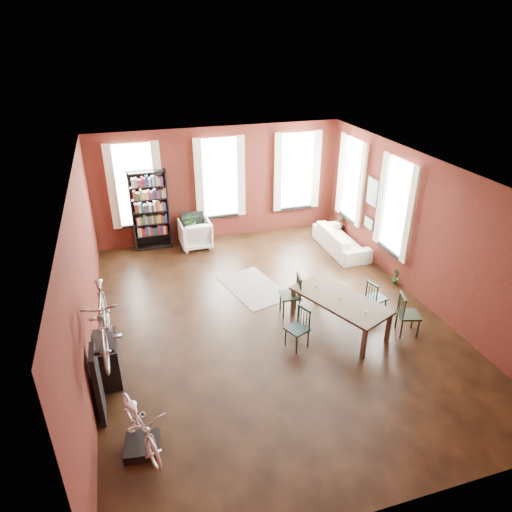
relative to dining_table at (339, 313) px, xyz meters
name	(u,v)px	position (x,y,z in m)	size (l,w,h in m)	color
room	(273,214)	(-1.01, 1.31, 1.79)	(9.00, 9.04, 3.22)	black
dining_table	(339,313)	(0.00, 0.00, 0.00)	(0.92, 2.02, 0.69)	#4A3D2C
dining_chair_a	(297,329)	(-1.05, -0.34, 0.07)	(0.38, 0.38, 0.82)	#163131
dining_chair_b	(290,295)	(-0.77, 0.76, 0.12)	(0.42, 0.42, 0.92)	#21301C
dining_chair_c	(409,315)	(1.24, -0.59, 0.10)	(0.41, 0.41, 0.89)	black
dining_chair_d	(376,298)	(0.98, 0.22, 0.06)	(0.37, 0.37, 0.80)	#1C3C3E
bookshelf	(150,211)	(-3.26, 4.99, 0.76)	(1.00, 0.32, 2.20)	black
white_armchair	(195,232)	(-2.12, 4.69, 0.09)	(0.84, 0.78, 0.86)	white
cream_sofa	(341,237)	(1.69, 3.29, 0.06)	(2.08, 0.61, 0.81)	beige
striped_rug	(254,288)	(-1.21, 2.02, -0.34)	(1.11, 1.78, 0.01)	black
bike_trainer	(143,446)	(-4.11, -1.95, -0.27)	(0.50, 0.50, 0.15)	black
bike_wall_rack	(98,385)	(-4.66, -1.11, 0.31)	(0.16, 0.60, 1.30)	black
console_table	(108,360)	(-4.54, -0.21, 0.06)	(0.40, 0.80, 0.80)	black
plant_stand	(193,238)	(-2.19, 4.67, -0.07)	(0.28, 0.28, 0.56)	black
plant_by_sofa	(339,229)	(2.11, 4.26, -0.18)	(0.40, 0.72, 0.32)	#2D5723
plant_small	(395,281)	(2.11, 1.20, -0.27)	(0.23, 0.43, 0.16)	#2D6026
bicycle_floor	(137,404)	(-4.10, -1.95, 0.54)	(0.52, 0.78, 1.48)	silver
bicycle_hung	(100,301)	(-4.41, -1.11, 1.79)	(0.47, 1.00, 1.66)	#A5A8AD
plant_on_stand	(191,223)	(-2.23, 4.65, 0.42)	(0.47, 0.52, 0.41)	#2D5421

